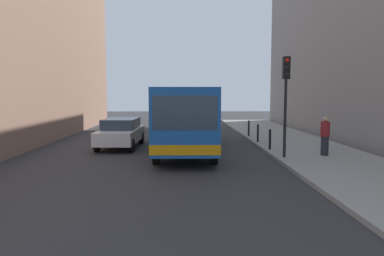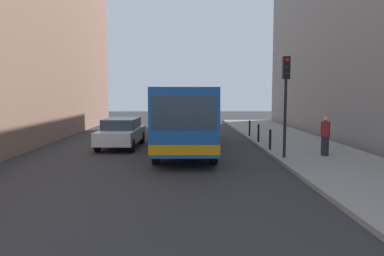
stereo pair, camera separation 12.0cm
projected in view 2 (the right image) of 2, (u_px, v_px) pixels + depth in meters
name	position (u px, v px, depth m)	size (l,w,h in m)	color
ground_plane	(197.00, 156.00, 16.41)	(80.00, 80.00, 0.00)	#2D2D30
sidewalk	(318.00, 154.00, 16.50)	(4.40, 40.00, 0.15)	gray
bus	(186.00, 114.00, 18.37)	(2.63, 11.04, 3.00)	#19519E
car_beside_bus	(121.00, 132.00, 18.97)	(2.01, 4.47, 1.48)	silver
car_behind_bus	(175.00, 120.00, 27.43)	(2.12, 4.52, 1.48)	silver
traffic_light	(286.00, 88.00, 14.91)	(0.28, 0.33, 4.10)	black
bollard_near	(270.00, 139.00, 17.24)	(0.11, 0.11, 0.95)	black
bollard_mid	(258.00, 133.00, 19.99)	(0.11, 0.11, 0.95)	black
bollard_far	(250.00, 128.00, 22.75)	(0.11, 0.11, 0.95)	black
pedestrian_near_signal	(325.00, 136.00, 15.58)	(0.38, 0.38, 1.65)	#26262D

